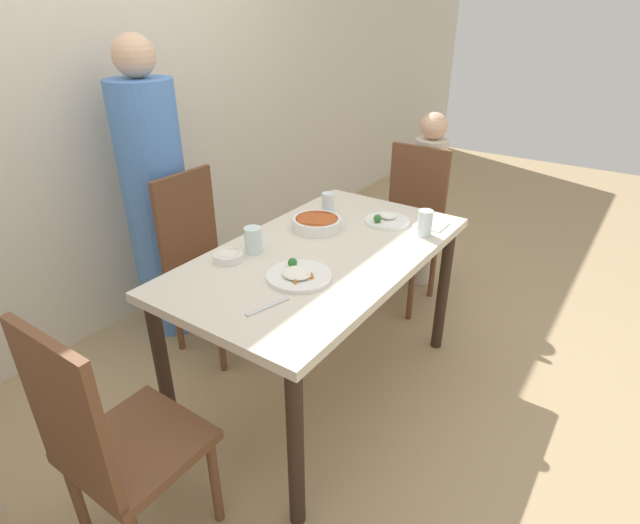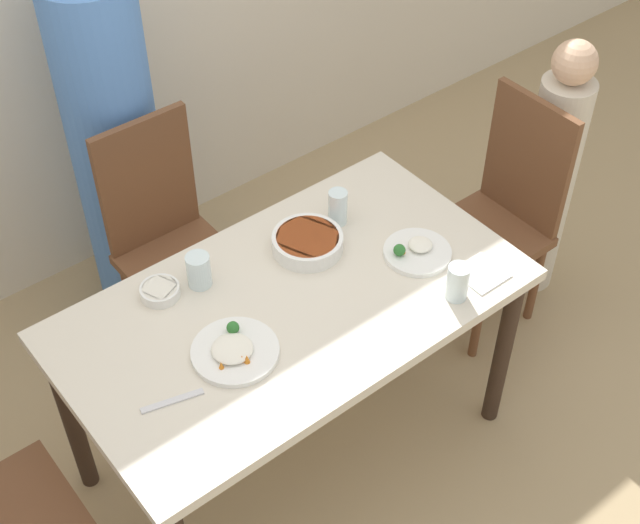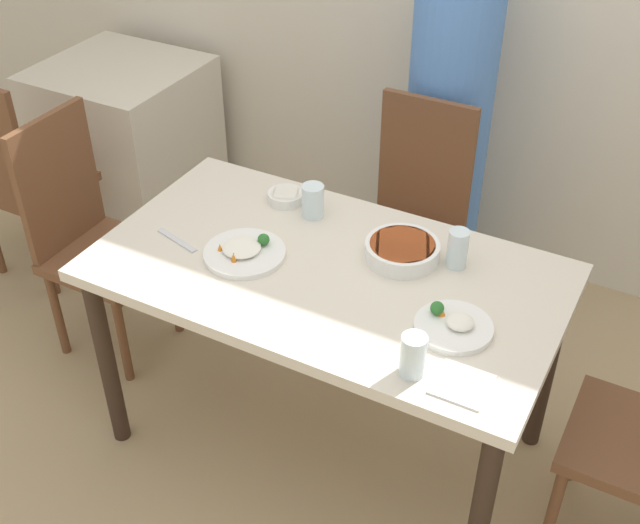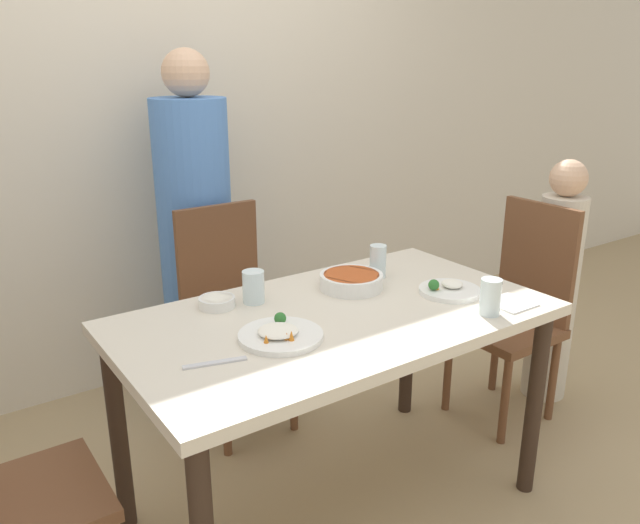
# 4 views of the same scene
# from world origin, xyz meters

# --- Properties ---
(ground_plane) EXTENTS (10.00, 10.00, 0.00)m
(ground_plane) POSITION_xyz_m (0.00, 0.00, 0.00)
(ground_plane) COLOR tan
(wall_back) EXTENTS (10.00, 0.06, 2.70)m
(wall_back) POSITION_xyz_m (0.00, 1.41, 1.35)
(wall_back) COLOR beige
(wall_back) RESTS_ON ground_plane
(dining_table) EXTENTS (1.44, 0.81, 0.78)m
(dining_table) POSITION_xyz_m (0.00, 0.00, 0.68)
(dining_table) COLOR beige
(dining_table) RESTS_ON ground_plane
(chair_adult_spot) EXTENTS (0.40, 0.40, 0.98)m
(chair_adult_spot) POSITION_xyz_m (-0.02, 0.75, 0.52)
(chair_adult_spot) COLOR brown
(chair_adult_spot) RESTS_ON ground_plane
(chair_child_spot) EXTENTS (0.40, 0.40, 0.98)m
(chair_child_spot) POSITION_xyz_m (1.07, 0.07, 0.52)
(chair_child_spot) COLOR brown
(chair_child_spot) RESTS_ON ground_plane
(chair_empty_left) EXTENTS (0.40, 0.40, 0.98)m
(chair_empty_left) POSITION_xyz_m (-1.07, 0.07, 0.52)
(chair_empty_left) COLOR brown
(chair_empty_left) RESTS_ON ground_plane
(person_adult) EXTENTS (0.34, 0.34, 1.63)m
(person_adult) POSITION_xyz_m (-0.02, 1.08, 0.75)
(person_adult) COLOR #5184D1
(person_adult) RESTS_ON ground_plane
(person_child) EXTENTS (0.21, 0.21, 1.16)m
(person_child) POSITION_xyz_m (1.34, 0.07, 0.55)
(person_child) COLOR beige
(person_child) RESTS_ON ground_plane
(bowl_curry) EXTENTS (0.23, 0.23, 0.06)m
(bowl_curry) POSITION_xyz_m (0.18, 0.15, 0.81)
(bowl_curry) COLOR white
(bowl_curry) RESTS_ON dining_table
(plate_rice_adult) EXTENTS (0.26, 0.26, 0.06)m
(plate_rice_adult) POSITION_xyz_m (-0.26, -0.07, 0.79)
(plate_rice_adult) COLOR white
(plate_rice_adult) RESTS_ON dining_table
(plate_rice_child) EXTENTS (0.22, 0.22, 0.06)m
(plate_rice_child) POSITION_xyz_m (0.44, -0.09, 0.79)
(plate_rice_child) COLOR white
(plate_rice_child) RESTS_ON dining_table
(bowl_rice_small) EXTENTS (0.12, 0.12, 0.04)m
(bowl_rice_small) POSITION_xyz_m (-0.30, 0.27, 0.80)
(bowl_rice_small) COLOR white
(bowl_rice_small) RESTS_ON dining_table
(glass_water_tall) EXTENTS (0.07, 0.07, 0.12)m
(glass_water_tall) POSITION_xyz_m (0.41, -0.30, 0.84)
(glass_water_tall) COLOR silver
(glass_water_tall) RESTS_ON dining_table
(glass_water_short) EXTENTS (0.06, 0.06, 0.13)m
(glass_water_short) POSITION_xyz_m (0.35, 0.20, 0.84)
(glass_water_short) COLOR silver
(glass_water_short) RESTS_ON dining_table
(glass_water_center) EXTENTS (0.08, 0.08, 0.11)m
(glass_water_center) POSITION_xyz_m (-0.18, 0.24, 0.83)
(glass_water_center) COLOR silver
(glass_water_center) RESTS_ON dining_table
(napkin_folded) EXTENTS (0.14, 0.14, 0.01)m
(napkin_folded) POSITION_xyz_m (0.54, -0.28, 0.78)
(napkin_folded) COLOR white
(napkin_folded) RESTS_ON dining_table
(fork_steel) EXTENTS (0.18, 0.07, 0.01)m
(fork_steel) POSITION_xyz_m (-0.49, -0.10, 0.78)
(fork_steel) COLOR silver
(fork_steel) RESTS_ON dining_table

